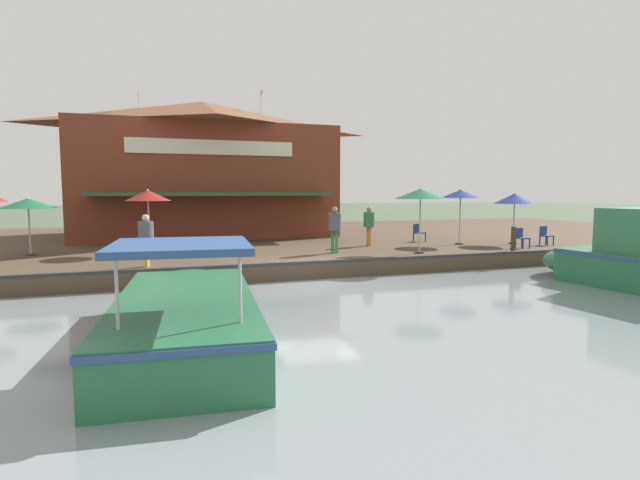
{
  "coord_description": "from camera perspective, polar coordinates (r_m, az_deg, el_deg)",
  "views": [
    {
      "loc": [
        15.57,
        -5.18,
        2.98
      ],
      "look_at": [
        -1.0,
        0.54,
        1.3
      ],
      "focal_mm": 28.0,
      "sensor_mm": 36.0,
      "label": 1
    }
  ],
  "objects": [
    {
      "name": "ground_plane",
      "position": [
        16.68,
        -0.64,
        -4.82
      ],
      "size": [
        220.0,
        220.0,
        0.0
      ],
      "primitive_type": "plane",
      "color": "#4C5B47"
    },
    {
      "name": "mooring_post",
      "position": [
        20.98,
        21.21,
        0.03
      ],
      "size": [
        0.22,
        0.22,
        1.03
      ],
      "color": "#473323",
      "rests_on": "quay_deck"
    },
    {
      "name": "cafe_chair_mid_patio",
      "position": [
        23.01,
        22.02,
        0.33
      ],
      "size": [
        0.5,
        0.5,
        0.85
      ],
      "color": "navy",
      "rests_on": "quay_deck"
    },
    {
      "name": "quay_edge_fender",
      "position": [
        16.67,
        -0.75,
        -2.56
      ],
      "size": [
        0.2,
        50.4,
        0.1
      ],
      "primitive_type": "cube",
      "color": "#2D2D33",
      "rests_on": "quay_deck"
    },
    {
      "name": "patio_umbrella_near_quay_edge",
      "position": [
        21.78,
        -30.4,
        3.63
      ],
      "size": [
        1.98,
        1.98,
        2.2
      ],
      "color": "#B7B7B7",
      "rests_on": "quay_deck"
    },
    {
      "name": "patio_umbrella_far_corner",
      "position": [
        23.64,
        15.77,
        5.06
      ],
      "size": [
        1.82,
        1.82,
        2.53
      ],
      "color": "#B7B7B7",
      "rests_on": "quay_deck"
    },
    {
      "name": "cafe_chair_facing_river",
      "position": [
        24.65,
        24.37,
        0.56
      ],
      "size": [
        0.49,
        0.49,
        0.85
      ],
      "color": "navy",
      "rests_on": "quay_deck"
    },
    {
      "name": "cafe_chair_back_row_seat",
      "position": [
        24.62,
        11.2,
        0.94
      ],
      "size": [
        0.53,
        0.53,
        0.85
      ],
      "color": "navy",
      "rests_on": "quay_deck"
    },
    {
      "name": "person_mid_patio",
      "position": [
        19.51,
        1.68,
        1.87
      ],
      "size": [
        0.51,
        0.51,
        1.82
      ],
      "color": "#337547",
      "rests_on": "quay_deck"
    },
    {
      "name": "waterfront_restaurant",
      "position": [
        28.95,
        -13.14,
        8.04
      ],
      "size": [
        10.18,
        13.89,
        8.22
      ],
      "color": "brown",
      "rests_on": "quay_deck"
    },
    {
      "name": "person_near_entrance",
      "position": [
        22.23,
        5.63,
        2.13
      ],
      "size": [
        0.49,
        0.49,
        1.74
      ],
      "color": "orange",
      "rests_on": "quay_deck"
    },
    {
      "name": "tree_upstream_bank",
      "position": [
        35.49,
        -6.75,
        8.88
      ],
      "size": [
        4.73,
        4.5,
        6.89
      ],
      "color": "brown",
      "rests_on": "quay_deck"
    },
    {
      "name": "patio_umbrella_back_row",
      "position": [
        24.66,
        21.35,
        4.42
      ],
      "size": [
        1.88,
        1.88,
        2.37
      ],
      "color": "#B7B7B7",
      "rests_on": "quay_deck"
    },
    {
      "name": "patio_umbrella_by_entrance",
      "position": [
        20.44,
        -19.07,
        4.8
      ],
      "size": [
        1.72,
        1.72,
        2.5
      ],
      "color": "#B7B7B7",
      "rests_on": "quay_deck"
    },
    {
      "name": "person_at_quay_edge",
      "position": [
        16.82,
        -19.27,
        0.64
      ],
      "size": [
        0.48,
        0.48,
        1.68
      ],
      "color": "gold",
      "rests_on": "quay_deck"
    },
    {
      "name": "patio_umbrella_mid_patio_left",
      "position": [
        19.82,
        11.41,
        5.18
      ],
      "size": [
        2.07,
        2.07,
        2.56
      ],
      "color": "#B7B7B7",
      "rests_on": "quay_deck"
    },
    {
      "name": "quay_deck",
      "position": [
        27.21,
        -7.98,
        -0.23
      ],
      "size": [
        22.0,
        56.0,
        0.6
      ],
      "primitive_type": "cube",
      "color": "#4C3D2D",
      "rests_on": "ground"
    },
    {
      "name": "motorboat_second_along",
      "position": [
        10.66,
        -14.94,
        -7.56
      ],
      "size": [
        7.85,
        3.21,
        2.1
      ],
      "color": "#287047",
      "rests_on": "river_water"
    }
  ]
}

